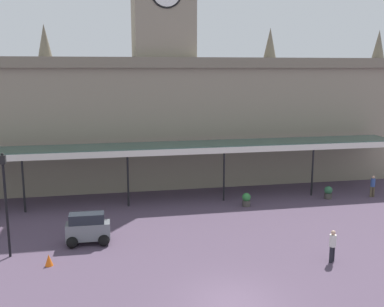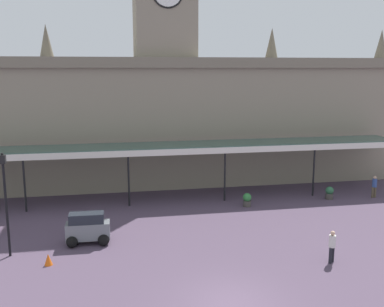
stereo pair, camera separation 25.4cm
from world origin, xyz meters
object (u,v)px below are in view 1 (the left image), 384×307
(pedestrian_beside_cars, at_px, (373,185))
(pedestrian_crossing_forecourt, at_px, (333,245))
(victorian_lamppost, at_px, (5,194))
(planter_near_kerb, at_px, (246,199))
(traffic_cone, at_px, (49,260))
(car_grey_van, at_px, (88,230))
(planter_forecourt_centre, at_px, (328,192))

(pedestrian_beside_cars, height_order, pedestrian_crossing_forecourt, same)
(victorian_lamppost, height_order, planter_near_kerb, victorian_lamppost)
(planter_near_kerb, bearing_deg, pedestrian_crossing_forecourt, -82.20)
(traffic_cone, relative_size, planter_near_kerb, 0.62)
(car_grey_van, height_order, planter_forecourt_centre, car_grey_van)
(car_grey_van, height_order, planter_near_kerb, car_grey_van)
(pedestrian_beside_cars, relative_size, victorian_lamppost, 0.30)
(planter_forecourt_centre, distance_m, planter_near_kerb, 6.65)
(planter_forecourt_centre, bearing_deg, car_grey_van, -162.46)
(planter_forecourt_centre, bearing_deg, planter_near_kerb, -174.94)
(planter_near_kerb, bearing_deg, pedestrian_beside_cars, 1.96)
(pedestrian_beside_cars, xyz_separation_m, planter_forecourt_centre, (-3.52, 0.24, -0.42))
(pedestrian_beside_cars, distance_m, victorian_lamppost, 25.84)
(pedestrian_crossing_forecourt, distance_m, planter_forecourt_centre, 11.65)
(victorian_lamppost, distance_m, planter_forecourt_centre, 22.58)
(car_grey_van, height_order, pedestrian_beside_cars, car_grey_van)
(planter_forecourt_centre, bearing_deg, victorian_lamppost, -163.08)
(planter_near_kerb, bearing_deg, victorian_lamppost, -158.16)
(traffic_cone, distance_m, planter_forecourt_centre, 20.92)
(pedestrian_beside_cars, bearing_deg, victorian_lamppost, -165.87)
(planter_forecourt_centre, relative_size, planter_near_kerb, 1.00)
(pedestrian_beside_cars, xyz_separation_m, planter_near_kerb, (-10.14, -0.35, -0.42))
(car_grey_van, bearing_deg, traffic_cone, -126.06)
(victorian_lamppost, bearing_deg, pedestrian_beside_cars, 14.13)
(traffic_cone, distance_m, planter_near_kerb, 14.72)
(planter_forecourt_centre, height_order, planter_near_kerb, same)
(car_grey_van, bearing_deg, planter_forecourt_centre, 17.54)
(pedestrian_beside_cars, height_order, planter_forecourt_centre, pedestrian_beside_cars)
(pedestrian_crossing_forecourt, height_order, planter_near_kerb, pedestrian_crossing_forecourt)
(traffic_cone, relative_size, planter_forecourt_centre, 0.62)
(planter_near_kerb, bearing_deg, planter_forecourt_centre, 5.06)
(traffic_cone, bearing_deg, planter_forecourt_centre, 22.65)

